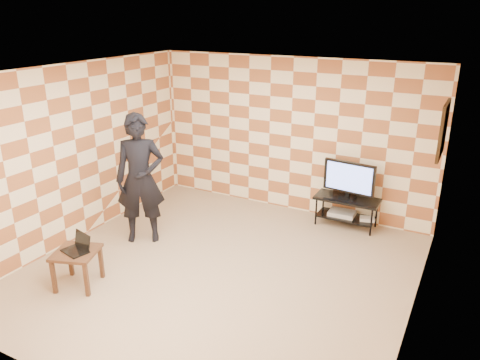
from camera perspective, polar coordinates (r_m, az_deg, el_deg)
name	(u,v)px	position (r m, az deg, el deg)	size (l,w,h in m)	color
floor	(220,271)	(6.62, -2.46, -10.99)	(5.00, 5.00, 0.00)	tan
wall_back	(291,136)	(8.19, 6.23, 5.35)	(5.00, 0.02, 2.70)	#FDEBBF
wall_front	(69,269)	(4.27, -20.07, -10.13)	(5.00, 0.02, 2.70)	#FDEBBF
wall_left	(77,153)	(7.56, -19.28, 3.07)	(0.02, 5.00, 2.70)	#FDEBBF
wall_right	(423,217)	(5.32, 21.39, -4.24)	(0.02, 5.00, 2.70)	#FDEBBF
ceiling	(217,73)	(5.72, -2.87, 12.88)	(5.00, 5.00, 0.02)	white
wall_art	(443,130)	(6.61, 23.54, 5.60)	(0.04, 0.72, 0.72)	black
tv_stand	(347,205)	(7.94, 12.88, -3.04)	(1.04, 0.47, 0.50)	black
tv	(349,178)	(7.77, 13.15, 0.20)	(0.85, 0.19, 0.62)	black
dvd_player	(342,213)	(8.03, 12.32, -3.98)	(0.42, 0.30, 0.07)	silver
game_console	(367,219)	(7.93, 15.24, -4.59)	(0.23, 0.17, 0.05)	silver
side_table	(76,257)	(6.46, -19.32, -8.88)	(0.67, 0.67, 0.50)	#3C2113
laptop	(78,247)	(6.40, -19.15, -7.72)	(0.39, 0.34, 0.22)	black
person	(140,179)	(7.23, -12.06, 0.13)	(0.73, 0.48, 2.01)	black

